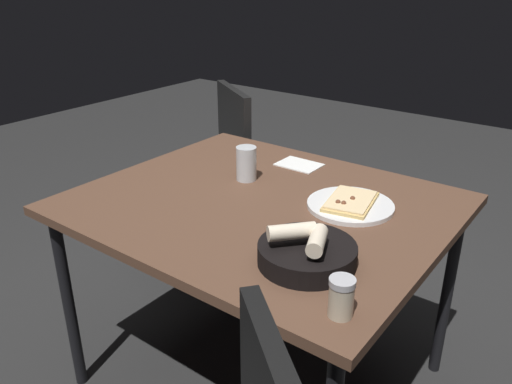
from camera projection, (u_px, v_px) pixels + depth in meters
name	position (u px, v px, depth m)	size (l,w,h in m)	color
ground	(261.00, 374.00, 1.95)	(8.00, 8.00, 0.00)	#272727
dining_table	(261.00, 216.00, 1.68)	(1.15, 0.98, 0.73)	brown
pizza_plate	(350.00, 204.00, 1.61)	(0.27, 0.27, 0.04)	white
bread_basket	(307.00, 253.00, 1.29)	(0.25, 0.25, 0.11)	black
beer_glass	(246.00, 166.00, 1.80)	(0.07, 0.07, 0.12)	silver
pepper_shaker	(341.00, 299.00, 1.10)	(0.06, 0.06, 0.09)	#BFB299
napkin	(299.00, 165.00, 1.95)	(0.16, 0.12, 0.00)	white
chair_near	(212.00, 164.00, 2.55)	(0.61, 0.61, 0.89)	#2D2D2D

